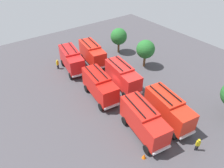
{
  "coord_description": "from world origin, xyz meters",
  "views": [
    {
      "loc": [
        20.59,
        -15.13,
        19.84
      ],
      "look_at": [
        0.0,
        0.0,
        1.4
      ],
      "focal_mm": 33.35,
      "sensor_mm": 36.0,
      "label": 1
    }
  ],
  "objects": [
    {
      "name": "firefighter_2",
      "position": [
        14.35,
        1.23,
        0.98
      ],
      "size": [
        0.45,
        0.48,
        1.74
      ],
      "rotation": [
        0.0,
        0.0,
        5.61
      ],
      "color": "black",
      "rests_on": "ground"
    },
    {
      "name": "firefighter_3",
      "position": [
        -11.21,
        -3.88,
        0.98
      ],
      "size": [
        0.36,
        0.48,
        1.75
      ],
      "rotation": [
        0.0,
        0.0,
        0.33
      ],
      "color": "black",
      "rests_on": "ground"
    },
    {
      "name": "tree_0",
      "position": [
        -9.92,
        8.95,
        3.4
      ],
      "size": [
        3.26,
        3.26,
        5.05
      ],
      "color": "brown",
      "rests_on": "ground"
    },
    {
      "name": "fire_truck_2",
      "position": [
        8.88,
        -1.93,
        2.15
      ],
      "size": [
        7.5,
        3.67,
        3.88
      ],
      "rotation": [
        0.0,
        0.0,
        -0.16
      ],
      "color": "red",
      "rests_on": "ground"
    },
    {
      "name": "ground_plane",
      "position": [
        0.0,
        0.0,
        0.0
      ],
      "size": [
        55.31,
        55.31,
        0.0
      ],
      "primitive_type": "plane",
      "color": "#423F44"
    },
    {
      "name": "fire_truck_1",
      "position": [
        0.05,
        -2.25,
        2.15
      ],
      "size": [
        7.44,
        3.44,
        3.88
      ],
      "rotation": [
        0.0,
        0.0,
        -0.12
      ],
      "color": "red",
      "rests_on": "ground"
    },
    {
      "name": "tree_1",
      "position": [
        -2.65,
        9.27,
        3.42
      ],
      "size": [
        3.28,
        3.28,
        5.09
      ],
      "color": "brown",
      "rests_on": "ground"
    },
    {
      "name": "fire_truck_5",
      "position": [
        9.24,
        1.99,
        2.15
      ],
      "size": [
        7.48,
        3.62,
        3.88
      ],
      "rotation": [
        0.0,
        0.0,
        -0.15
      ],
      "color": "red",
      "rests_on": "ground"
    },
    {
      "name": "traffic_cone_0",
      "position": [
        11.63,
        -4.23,
        0.32
      ],
      "size": [
        0.45,
        0.45,
        0.64
      ],
      "primitive_type": "cone",
      "color": "#F2600C",
      "rests_on": "ground"
    },
    {
      "name": "firefighter_1",
      "position": [
        -4.81,
        -1.16,
        0.91
      ],
      "size": [
        0.36,
        0.47,
        1.63
      ],
      "rotation": [
        0.0,
        0.0,
        0.31
      ],
      "color": "black",
      "rests_on": "ground"
    },
    {
      "name": "firefighter_0",
      "position": [
        -10.61,
        0.37,
        0.97
      ],
      "size": [
        0.4,
        0.48,
        1.73
      ],
      "rotation": [
        0.0,
        0.0,
        3.6
      ],
      "color": "black",
      "rests_on": "ground"
    },
    {
      "name": "fire_truck_3",
      "position": [
        -9.18,
        2.24,
        2.15
      ],
      "size": [
        7.47,
        3.56,
        3.88
      ],
      "rotation": [
        0.0,
        0.0,
        -0.14
      ],
      "color": "red",
      "rests_on": "ground"
    },
    {
      "name": "fire_truck_4",
      "position": [
        0.02,
        2.01,
        2.15
      ],
      "size": [
        7.44,
        3.46,
        3.88
      ],
      "rotation": [
        0.0,
        0.0,
        -0.12
      ],
      "color": "red",
      "rests_on": "ground"
    },
    {
      "name": "fire_truck_0",
      "position": [
        -9.31,
        -1.92,
        2.15
      ],
      "size": [
        7.51,
        3.73,
        3.88
      ],
      "rotation": [
        0.0,
        0.0,
        -0.17
      ],
      "color": "red",
      "rests_on": "ground"
    }
  ]
}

